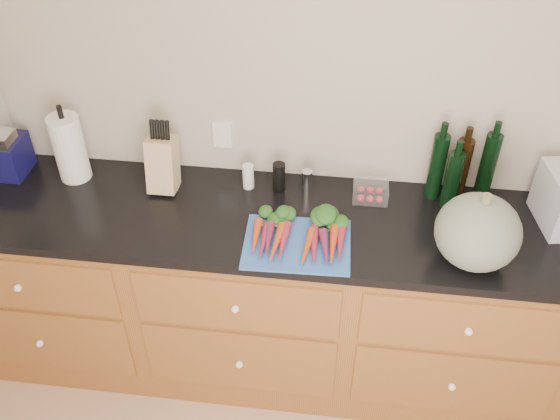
# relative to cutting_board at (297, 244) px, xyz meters

# --- Properties ---
(wall_back) EXTENTS (4.10, 0.05, 2.60)m
(wall_back) POSITION_rel_cutting_board_xyz_m (0.23, 0.48, 0.35)
(wall_back) COLOR #B8AB99
(wall_back) RESTS_ON ground
(cabinets) EXTENTS (3.60, 0.64, 0.90)m
(cabinets) POSITION_rel_cutting_board_xyz_m (0.23, 0.16, -0.49)
(cabinets) COLOR brown
(cabinets) RESTS_ON ground
(countertop) EXTENTS (3.64, 0.62, 0.04)m
(countertop) POSITION_rel_cutting_board_xyz_m (0.23, 0.16, -0.03)
(countertop) COLOR black
(countertop) RESTS_ON cabinets
(cutting_board) EXTENTS (0.42, 0.32, 0.01)m
(cutting_board) POSITION_rel_cutting_board_xyz_m (0.00, 0.00, 0.00)
(cutting_board) COLOR #2E5BB0
(cutting_board) RESTS_ON countertop
(carrots) EXTENTS (0.39, 0.29, 0.06)m
(carrots) POSITION_rel_cutting_board_xyz_m (0.00, 0.04, 0.03)
(carrots) COLOR #BF4216
(carrots) RESTS_ON cutting_board
(squash) EXTENTS (0.31, 0.31, 0.28)m
(squash) POSITION_rel_cutting_board_xyz_m (0.66, 0.00, 0.13)
(squash) COLOR #586454
(squash) RESTS_ON countertop
(paper_towel) EXTENTS (0.13, 0.13, 0.30)m
(paper_towel) POSITION_rel_cutting_board_xyz_m (-1.01, 0.32, 0.14)
(paper_towel) COLOR white
(paper_towel) RESTS_ON countertop
(knife_block) EXTENTS (0.12, 0.12, 0.23)m
(knife_block) POSITION_rel_cutting_board_xyz_m (-0.60, 0.30, 0.11)
(knife_block) COLOR tan
(knife_block) RESTS_ON countertop
(grinder_salt) EXTENTS (0.05, 0.05, 0.11)m
(grinder_salt) POSITION_rel_cutting_board_xyz_m (-0.25, 0.34, 0.05)
(grinder_salt) COLOR silver
(grinder_salt) RESTS_ON countertop
(grinder_pepper) EXTENTS (0.05, 0.05, 0.13)m
(grinder_pepper) POSITION_rel_cutting_board_xyz_m (-0.11, 0.34, 0.06)
(grinder_pepper) COLOR black
(grinder_pepper) RESTS_ON countertop
(canister_chrome) EXTENTS (0.05, 0.05, 0.11)m
(canister_chrome) POSITION_rel_cutting_board_xyz_m (0.01, 0.34, 0.05)
(canister_chrome) COLOR white
(canister_chrome) RESTS_ON countertop
(tomato_box) EXTENTS (0.15, 0.12, 0.07)m
(tomato_box) POSITION_rel_cutting_board_xyz_m (0.27, 0.33, 0.03)
(tomato_box) COLOR white
(tomato_box) RESTS_ON countertop
(bottles) EXTENTS (0.26, 0.14, 0.32)m
(bottles) POSITION_rel_cutting_board_xyz_m (0.63, 0.37, 0.14)
(bottles) COLOR black
(bottles) RESTS_ON countertop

